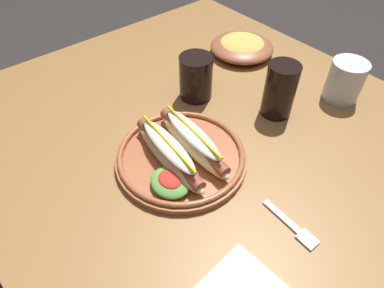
{
  "coord_description": "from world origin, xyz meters",
  "views": [
    {
      "loc": [
        0.37,
        -0.4,
        1.28
      ],
      "look_at": [
        -0.01,
        -0.08,
        0.77
      ],
      "focal_mm": 31.2,
      "sensor_mm": 36.0,
      "label": 1
    }
  ],
  "objects_px": {
    "hot_dog_plate": "(181,153)",
    "soda_cup": "(280,90)",
    "side_bowl": "(242,46)",
    "water_cup": "(345,81)",
    "fork": "(293,227)",
    "extra_cup": "(196,77)"
  },
  "relations": [
    {
      "from": "side_bowl",
      "to": "extra_cup",
      "type": "bearing_deg",
      "value": -73.74
    },
    {
      "from": "hot_dog_plate",
      "to": "fork",
      "type": "bearing_deg",
      "value": 12.39
    },
    {
      "from": "side_bowl",
      "to": "water_cup",
      "type": "bearing_deg",
      "value": 6.94
    },
    {
      "from": "fork",
      "to": "soda_cup",
      "type": "bearing_deg",
      "value": 138.19
    },
    {
      "from": "fork",
      "to": "hot_dog_plate",
      "type": "bearing_deg",
      "value": -165.51
    },
    {
      "from": "fork",
      "to": "extra_cup",
      "type": "xyz_separation_m",
      "value": [
        -0.41,
        0.12,
        0.05
      ]
    },
    {
      "from": "water_cup",
      "to": "fork",
      "type": "bearing_deg",
      "value": -67.43
    },
    {
      "from": "soda_cup",
      "to": "water_cup",
      "type": "xyz_separation_m",
      "value": [
        0.07,
        0.18,
        -0.02
      ]
    },
    {
      "from": "water_cup",
      "to": "side_bowl",
      "type": "xyz_separation_m",
      "value": [
        -0.32,
        -0.04,
        -0.03
      ]
    },
    {
      "from": "hot_dog_plate",
      "to": "water_cup",
      "type": "relative_size",
      "value": 2.71
    },
    {
      "from": "soda_cup",
      "to": "side_bowl",
      "type": "distance_m",
      "value": 0.29
    },
    {
      "from": "hot_dog_plate",
      "to": "side_bowl",
      "type": "xyz_separation_m",
      "value": [
        -0.23,
        0.42,
        -0.0
      ]
    },
    {
      "from": "water_cup",
      "to": "side_bowl",
      "type": "relative_size",
      "value": 0.55
    },
    {
      "from": "hot_dog_plate",
      "to": "soda_cup",
      "type": "distance_m",
      "value": 0.29
    },
    {
      "from": "water_cup",
      "to": "side_bowl",
      "type": "bearing_deg",
      "value": -173.06
    },
    {
      "from": "water_cup",
      "to": "extra_cup",
      "type": "distance_m",
      "value": 0.38
    },
    {
      "from": "fork",
      "to": "side_bowl",
      "type": "distance_m",
      "value": 0.61
    },
    {
      "from": "soda_cup",
      "to": "water_cup",
      "type": "bearing_deg",
      "value": 68.73
    },
    {
      "from": "hot_dog_plate",
      "to": "soda_cup",
      "type": "relative_size",
      "value": 2.09
    },
    {
      "from": "soda_cup",
      "to": "water_cup",
      "type": "distance_m",
      "value": 0.19
    },
    {
      "from": "hot_dog_plate",
      "to": "soda_cup",
      "type": "xyz_separation_m",
      "value": [
        0.02,
        0.28,
        0.04
      ]
    },
    {
      "from": "soda_cup",
      "to": "water_cup",
      "type": "relative_size",
      "value": 1.3
    }
  ]
}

